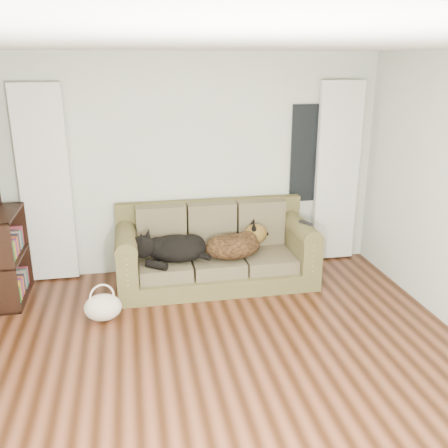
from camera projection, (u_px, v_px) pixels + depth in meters
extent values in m
plane|color=black|center=(237.00, 385.00, 4.03)|extent=(5.00, 5.00, 0.00)
plane|color=white|center=(241.00, 44.00, 3.22)|extent=(5.00, 5.00, 0.00)
cube|color=#B0BBA2|center=(194.00, 166.00, 5.95)|extent=(4.50, 0.04, 2.60)
cube|color=silver|center=(45.00, 186.00, 5.62)|extent=(0.55, 0.08, 2.25)
cube|color=silver|center=(337.00, 173.00, 6.25)|extent=(0.55, 0.08, 2.25)
cube|color=black|center=(310.00, 154.00, 6.15)|extent=(0.50, 0.03, 1.20)
cube|color=#39301E|center=(216.00, 246.00, 5.76)|extent=(2.25, 0.97, 0.92)
ellipsoid|color=black|center=(173.00, 250.00, 5.59)|extent=(0.78, 0.62, 0.29)
ellipsoid|color=black|center=(235.00, 245.00, 5.70)|extent=(0.74, 0.57, 0.30)
cube|color=black|center=(306.00, 223.00, 5.70)|extent=(0.13, 0.20, 0.02)
ellipsoid|color=beige|center=(103.00, 305.00, 5.00)|extent=(0.39, 0.30, 0.27)
cube|color=black|center=(8.00, 256.00, 5.34)|extent=(0.39, 0.82, 0.99)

